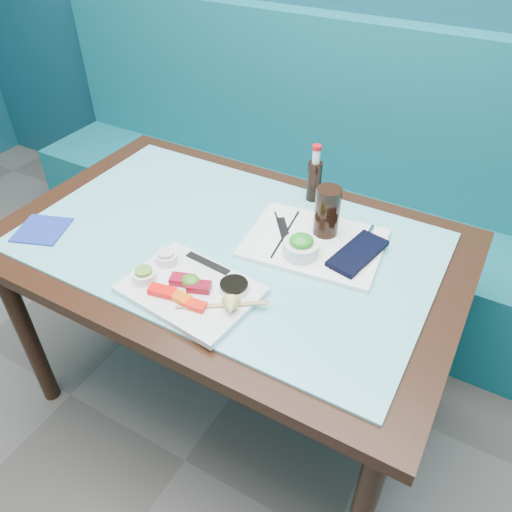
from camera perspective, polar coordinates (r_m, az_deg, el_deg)
The scene contains 34 objects.
booth_bench at distance 2.35m, azimuth 8.04°, elevation 5.22°, with size 3.00×0.56×1.17m.
dining_table at distance 1.57m, azimuth -3.11°, elevation -0.75°, with size 1.40×0.90×0.75m.
glass_top at distance 1.52m, azimuth -3.23°, elevation 1.77°, with size 1.22×0.76×0.01m, color #68C5D1.
sashimi_plate at distance 1.34m, azimuth -7.47°, elevation -3.87°, with size 0.35×0.25×0.02m, color white.
salmon_left at distance 1.32m, azimuth -10.67°, elevation -3.97°, with size 0.07×0.03×0.02m, color #FF0F0A.
salmon_mid at distance 1.30m, azimuth -8.80°, elevation -4.62°, with size 0.07×0.03×0.02m, color #F25A09.
salmon_right at distance 1.28m, azimuth -7.12°, elevation -5.55°, with size 0.06×0.03×0.02m, color #FF1D0A.
tuna_left at distance 1.35m, azimuth -8.45°, elevation -2.71°, with size 0.06×0.04×0.02m, color maroon.
tuna_right at distance 1.32m, azimuth -6.52°, elevation -3.51°, with size 0.06×0.04×0.02m, color maroon.
seaweed_garnish at distance 1.33m, azimuth -7.47°, elevation -2.82°, with size 0.05×0.05×0.03m, color #367E1D.
ramekin_wasabi at distance 1.37m, azimuth -12.65°, elevation -2.25°, with size 0.06×0.06×0.03m, color white.
wasabi_fill at distance 1.36m, azimuth -12.75°, elevation -1.68°, with size 0.05×0.05×0.01m, color #58912E.
ramekin_ginger at distance 1.42m, azimuth -10.20°, elevation -0.25°, with size 0.06×0.06×0.03m, color silver.
ginger_fill at distance 1.41m, azimuth -10.28°, elevation 0.30°, with size 0.04×0.04×0.01m, color beige.
soy_dish at distance 1.31m, azimuth -2.53°, elevation -3.61°, with size 0.08×0.08×0.02m, color white.
soy_fill at distance 1.31m, azimuth -2.54°, elevation -3.24°, with size 0.08×0.08×0.01m, color black.
lemon_wedge at distance 1.24m, azimuth -2.90°, elevation -5.84°, with size 0.05×0.05×0.04m, color #D6C865.
chopstick_sleeve at distance 1.40m, azimuth -5.53°, elevation -0.80°, with size 0.14×0.02×0.00m, color black.
wooden_chopstick_a at distance 1.27m, azimuth -3.86°, elevation -5.53°, with size 0.01×0.01×0.24m, color tan.
wooden_chopstick_b at distance 1.27m, azimuth -3.48°, elevation -5.70°, with size 0.01×0.01×0.21m, color tan.
serving_tray at distance 1.50m, azimuth 6.67°, elevation 1.45°, with size 0.40×0.30×0.01m, color white.
paper_placemat at distance 1.49m, azimuth 6.69°, elevation 1.70°, with size 0.32×0.22×0.00m, color white.
seaweed_bowl at distance 1.43m, azimuth 5.15°, elevation 0.88°, with size 0.10×0.10×0.04m, color silver.
seaweed_salad at distance 1.41m, azimuth 5.21°, elevation 1.72°, with size 0.07×0.07×0.04m, color #208E21.
cola_glass at distance 1.49m, azimuth 8.14°, elevation 5.04°, with size 0.07×0.07×0.15m, color black.
navy_pouch at distance 1.45m, azimuth 11.55°, elevation 0.31°, with size 0.09×0.20×0.02m, color black.
fork at distance 1.54m, azimuth 12.69°, elevation 2.45°, with size 0.01×0.01×0.09m, color silver.
black_chopstick_a at distance 1.51m, azimuth 3.13°, elevation 2.69°, with size 0.01×0.01×0.22m, color black.
black_chopstick_b at distance 1.51m, azimuth 3.41°, elevation 2.62°, with size 0.01×0.01×0.25m, color black.
tray_sleeve at distance 1.51m, azimuth 3.27°, elevation 2.63°, with size 0.03×0.16×0.00m, color black.
cola_bottle_body at distance 1.68m, azimuth 6.66°, elevation 8.49°, with size 0.05×0.05×0.14m, color black.
cola_bottle_neck at distance 1.63m, azimuth 6.90°, elevation 11.27°, with size 0.03×0.03×0.05m, color white.
cola_bottle_cap at distance 1.62m, azimuth 6.98°, elevation 12.23°, with size 0.03×0.03×0.01m, color red.
blue_napkin at distance 1.69m, azimuth -23.27°, elevation 2.77°, with size 0.14×0.14×0.01m, color navy.
Camera 1 is at (0.67, 0.44, 1.67)m, focal length 35.00 mm.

